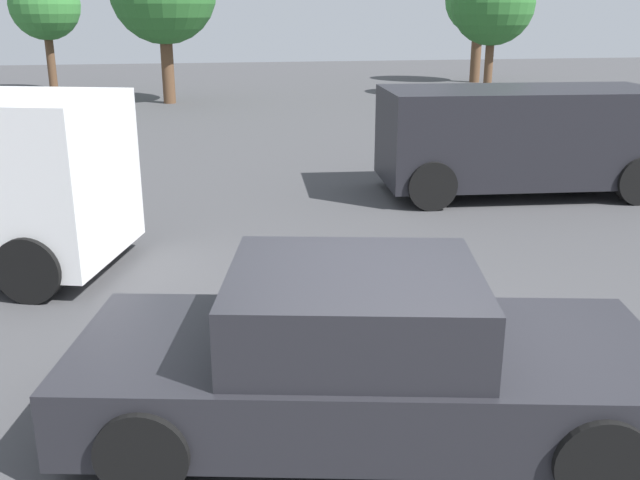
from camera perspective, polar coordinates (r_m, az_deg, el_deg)
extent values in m
plane|color=#424244|center=(5.95, 6.29, -13.83)|extent=(80.00, 80.00, 0.00)
cube|color=#232328|center=(5.59, 3.66, -10.66)|extent=(4.66, 2.62, 0.58)
cube|color=#232328|center=(5.34, 2.71, -5.28)|extent=(2.14, 1.96, 0.56)
cube|color=slate|center=(5.43, 12.00, -5.28)|extent=(0.36, 1.48, 0.47)
cube|color=slate|center=(5.39, -6.65, -5.15)|extent=(0.36, 1.48, 0.47)
cylinder|color=black|center=(6.61, 16.61, -7.95)|extent=(0.67, 0.35, 0.64)
cylinder|color=black|center=(5.23, 21.26, -15.82)|extent=(0.67, 0.35, 0.64)
cylinder|color=black|center=(6.51, -10.02, -7.84)|extent=(0.67, 0.35, 0.64)
cylinder|color=black|center=(5.11, -13.78, -15.91)|extent=(0.67, 0.35, 0.64)
cylinder|color=black|center=(8.55, -21.97, -2.13)|extent=(0.80, 0.46, 0.76)
cylinder|color=black|center=(10.17, -17.05, 1.48)|extent=(0.80, 0.46, 0.76)
cube|color=black|center=(13.03, 15.53, 8.05)|extent=(4.85, 2.35, 1.58)
cube|color=slate|center=(12.34, 5.43, 9.73)|extent=(0.18, 1.70, 0.63)
cylinder|color=black|center=(11.74, 8.85, 4.30)|extent=(0.82, 0.31, 0.80)
cylinder|color=black|center=(13.53, 6.89, 6.19)|extent=(0.82, 0.31, 0.80)
cylinder|color=black|center=(13.06, 24.01, 4.33)|extent=(0.82, 0.31, 0.80)
cylinder|color=black|center=(14.70, 20.47, 6.12)|extent=(0.82, 0.31, 0.80)
cylinder|color=brown|center=(30.48, -20.57, 13.09)|extent=(0.32, 0.32, 2.27)
sphere|color=#387F38|center=(30.42, -21.02, 17.07)|extent=(2.64, 2.64, 2.64)
cylinder|color=brown|center=(27.51, 13.23, 13.25)|extent=(0.30, 0.30, 2.20)
sphere|color=#2D6B2D|center=(27.44, 13.57, 17.84)|extent=(2.95, 2.95, 2.95)
cylinder|color=brown|center=(25.65, -12.00, 13.24)|extent=(0.42, 0.42, 2.39)
cylinder|color=brown|center=(33.22, 12.28, 14.21)|extent=(0.44, 0.44, 2.39)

